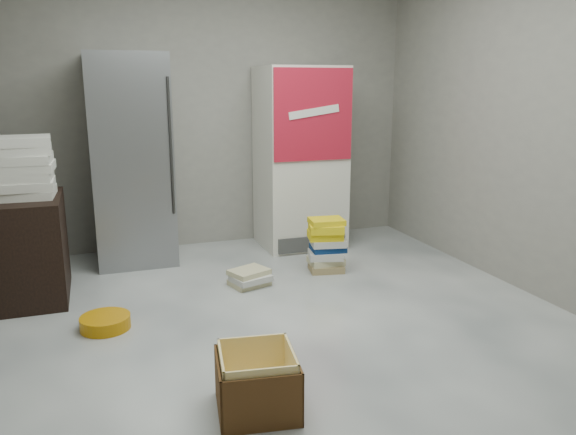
# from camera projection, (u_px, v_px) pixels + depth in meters

# --- Properties ---
(ground) EXTENTS (5.00, 5.00, 0.00)m
(ground) POSITION_uv_depth(u_px,v_px,m) (305.00, 340.00, 3.68)
(ground) COLOR silver
(ground) RESTS_ON ground
(room_shell) EXTENTS (4.04, 5.04, 2.82)m
(room_shell) POSITION_uv_depth(u_px,v_px,m) (307.00, 55.00, 3.26)
(room_shell) COLOR gray
(room_shell) RESTS_ON ground
(steel_fridge) EXTENTS (0.70, 0.72, 1.90)m
(steel_fridge) POSITION_uv_depth(u_px,v_px,m) (131.00, 160.00, 5.13)
(steel_fridge) COLOR #97999F
(steel_fridge) RESTS_ON ground
(coke_cooler) EXTENTS (0.80, 0.73, 1.80)m
(coke_cooler) POSITION_uv_depth(u_px,v_px,m) (300.00, 158.00, 5.66)
(coke_cooler) COLOR silver
(coke_cooler) RESTS_ON ground
(wood_shelf) EXTENTS (0.50, 0.80, 0.80)m
(wood_shelf) POSITION_uv_depth(u_px,v_px,m) (31.00, 248.00, 4.32)
(wood_shelf) COLOR black
(wood_shelf) RESTS_ON ground
(supply_box_stack) EXTENTS (0.43, 0.42, 0.45)m
(supply_box_stack) POSITION_uv_depth(u_px,v_px,m) (24.00, 167.00, 4.18)
(supply_box_stack) COLOR white
(supply_box_stack) RESTS_ON wood_shelf
(phonebook_stack_main) EXTENTS (0.37, 0.32, 0.48)m
(phonebook_stack_main) POSITION_uv_depth(u_px,v_px,m) (326.00, 245.00, 4.97)
(phonebook_stack_main) COLOR #947E51
(phonebook_stack_main) RESTS_ON ground
(phonebook_stack_side) EXTENTS (0.37, 0.35, 0.14)m
(phonebook_stack_side) POSITION_uv_depth(u_px,v_px,m) (250.00, 278.00, 4.65)
(phonebook_stack_side) COLOR #C5BC8D
(phonebook_stack_side) RESTS_ON ground
(cardboard_box) EXTENTS (0.46, 0.46, 0.33)m
(cardboard_box) POSITION_uv_depth(u_px,v_px,m) (257.00, 386.00, 2.86)
(cardboard_box) COLOR yellow
(cardboard_box) RESTS_ON ground
(bucket_lid) EXTENTS (0.35, 0.35, 0.09)m
(bucket_lid) POSITION_uv_depth(u_px,v_px,m) (105.00, 322.00, 3.84)
(bucket_lid) COLOR #B87706
(bucket_lid) RESTS_ON ground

